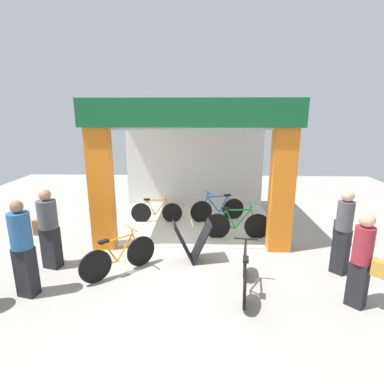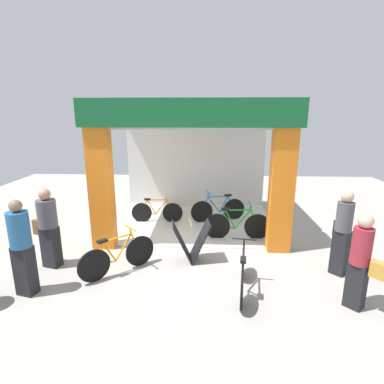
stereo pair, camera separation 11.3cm
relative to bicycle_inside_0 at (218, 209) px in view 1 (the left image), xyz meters
name	(u,v)px [view 1 (the left image)]	position (x,y,z in m)	size (l,w,h in m)	color
ground_plane	(191,248)	(-0.73, -1.91, -0.36)	(17.26, 17.26, 0.00)	#9E9991
shop_facade	(193,160)	(-0.73, -0.16, 1.48)	(4.83, 3.91, 3.44)	beige
bicycle_inside_0	(218,209)	(0.00, 0.00, 0.00)	(1.60, 0.56, 0.91)	black
bicycle_inside_1	(156,212)	(-1.80, -0.19, -0.03)	(1.49, 0.41, 0.82)	black
bicycle_inside_2	(237,225)	(0.43, -1.30, 0.01)	(1.69, 0.46, 0.93)	black
bicycle_parked_0	(119,257)	(-2.12, -3.14, 0.00)	(1.24, 1.16, 0.91)	black
bicycle_parked_1	(245,273)	(0.30, -3.68, 0.00)	(0.45, 1.63, 0.90)	black
sandwich_board_sign	(192,242)	(-0.68, -2.54, 0.08)	(0.88, 0.64, 0.89)	black
pedestrian_0	(342,231)	(2.29, -2.95, 0.53)	(0.52, 0.54, 1.73)	black
pedestrian_1	(23,248)	(-3.54, -3.94, 0.55)	(0.43, 0.43, 1.75)	black
pedestrian_2	(363,260)	(2.13, -4.07, 0.48)	(0.56, 0.57, 1.64)	black
pedestrian_3	(48,227)	(-3.60, -2.92, 0.52)	(0.61, 0.47, 1.68)	black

